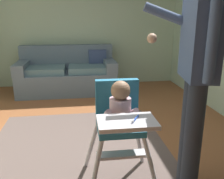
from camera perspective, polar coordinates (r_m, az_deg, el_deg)
ground at (r=2.82m, az=-6.75°, el=-14.08°), size 5.70×7.01×0.10m
wall_far at (r=5.17m, az=-8.26°, el=16.00°), size 4.90×0.06×2.71m
area_rug at (r=2.67m, az=-7.75°, el=-14.65°), size 1.93×2.28×0.01m
couch at (r=4.77m, az=-10.23°, el=3.49°), size 1.80×0.86×0.86m
high_chair at (r=1.97m, az=1.80°, el=-5.96°), size 0.61×0.73×0.92m
adult_standing at (r=1.95m, az=18.94°, el=3.39°), size 0.51×0.56×1.70m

